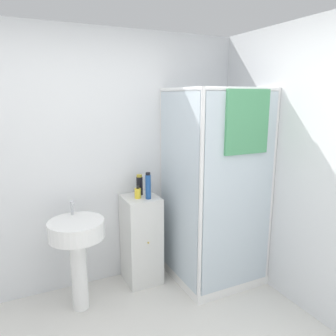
{
  "coord_description": "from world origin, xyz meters",
  "views": [
    {
      "loc": [
        -0.55,
        -1.42,
        1.88
      ],
      "look_at": [
        0.69,
        1.16,
        1.24
      ],
      "focal_mm": 35.0,
      "sensor_mm": 36.0,
      "label": 1
    }
  ],
  "objects_px": {
    "shampoo_bottle_tall_black": "(140,185)",
    "sink": "(77,242)",
    "shampoo_bottle_blue": "(148,186)",
    "soap_dispenser": "(138,193)"
  },
  "relations": [
    {
      "from": "shampoo_bottle_tall_black",
      "to": "sink",
      "type": "bearing_deg",
      "value": -158.63
    },
    {
      "from": "shampoo_bottle_tall_black",
      "to": "shampoo_bottle_blue",
      "type": "height_order",
      "value": "shampoo_bottle_blue"
    },
    {
      "from": "sink",
      "to": "shampoo_bottle_blue",
      "type": "height_order",
      "value": "shampoo_bottle_blue"
    },
    {
      "from": "sink",
      "to": "soap_dispenser",
      "type": "bearing_deg",
      "value": 15.18
    },
    {
      "from": "shampoo_bottle_blue",
      "to": "sink",
      "type": "bearing_deg",
      "value": -171.32
    },
    {
      "from": "soap_dispenser",
      "to": "shampoo_bottle_tall_black",
      "type": "height_order",
      "value": "shampoo_bottle_tall_black"
    },
    {
      "from": "shampoo_bottle_tall_black",
      "to": "soap_dispenser",
      "type": "bearing_deg",
      "value": -120.13
    },
    {
      "from": "sink",
      "to": "soap_dispenser",
      "type": "distance_m",
      "value": 0.72
    },
    {
      "from": "sink",
      "to": "shampoo_bottle_tall_black",
      "type": "xyz_separation_m",
      "value": [
        0.69,
        0.27,
        0.36
      ]
    },
    {
      "from": "sink",
      "to": "soap_dispenser",
      "type": "height_order",
      "value": "soap_dispenser"
    }
  ]
}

